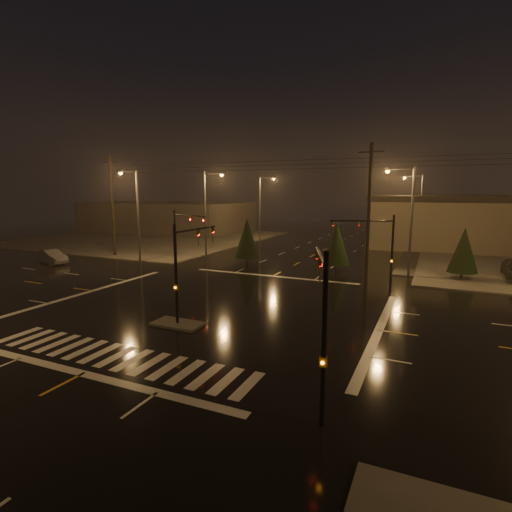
{
  "coord_description": "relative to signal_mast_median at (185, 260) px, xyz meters",
  "views": [
    {
      "loc": [
        13.61,
        -22.72,
        7.87
      ],
      "look_at": [
        1.34,
        4.3,
        3.0
      ],
      "focal_mm": 28.0,
      "sensor_mm": 36.0,
      "label": 1
    }
  ],
  "objects": [
    {
      "name": "signal_mast_ne",
      "position": [
        9.5,
        13.21,
        0.04
      ],
      "size": [
        4.84,
        1.86,
        6.0
      ],
      "color": "black",
      "rests_on": "ground"
    },
    {
      "name": "streetlight_5",
      "position": [
        -16.0,
        14.26,
        2.05
      ],
      "size": [
        0.32,
        2.77,
        10.0
      ],
      "color": "#38383A",
      "rests_on": "ground"
    },
    {
      "name": "utility_pole_1",
      "position": [
        8.0,
        17.07,
        2.38
      ],
      "size": [
        2.2,
        0.32,
        12.0
      ],
      "color": "black",
      "rests_on": "ground"
    },
    {
      "name": "median_island",
      "position": [
        -0.0,
        -0.93,
        -3.68
      ],
      "size": [
        3.0,
        1.6,
        0.15
      ],
      "primitive_type": "cube",
      "color": "#44423D",
      "rests_on": "ground"
    },
    {
      "name": "commercial_block",
      "position": [
        -35.0,
        45.07,
        -0.95
      ],
      "size": [
        30.0,
        18.0,
        5.6
      ],
      "primitive_type": "cube",
      "color": "#433D3B",
      "rests_on": "ground"
    },
    {
      "name": "crosswalk",
      "position": [
        -0.0,
        -5.93,
        -3.75
      ],
      "size": [
        15.0,
        2.6,
        0.01
      ],
      "primitive_type": "cube",
      "color": "beige",
      "rests_on": "ground"
    },
    {
      "name": "conifer_4",
      "position": [
        4.82,
        18.84,
        -1.03
      ],
      "size": [
        2.6,
        2.6,
        4.76
      ],
      "color": "black",
      "rests_on": "ground"
    },
    {
      "name": "utility_pole_0",
      "position": [
        -22.0,
        17.07,
        2.38
      ],
      "size": [
        2.2,
        0.32,
        12.0
      ],
      "color": "black",
      "rests_on": "ground"
    },
    {
      "name": "car_crossing",
      "position": [
        -24.58,
        10.27,
        -3.01
      ],
      "size": [
        4.76,
        2.5,
        1.49
      ],
      "primitive_type": "imported",
      "rotation": [
        0.0,
        0.0,
        1.36
      ],
      "color": "#5B5F63",
      "rests_on": "ground"
    },
    {
      "name": "ground",
      "position": [
        -0.0,
        3.07,
        -3.75
      ],
      "size": [
        140.0,
        140.0,
        0.0
      ],
      "primitive_type": "plane",
      "color": "black",
      "rests_on": "ground"
    },
    {
      "name": "signal_mast_median",
      "position": [
        0.0,
        0.0,
        0.0
      ],
      "size": [
        0.25,
        4.59,
        6.0
      ],
      "color": "black",
      "rests_on": "ground"
    },
    {
      "name": "streetlight_3",
      "position": [
        11.18,
        19.07,
        2.05
      ],
      "size": [
        2.77,
        0.32,
        10.0
      ],
      "color": "#38383A",
      "rests_on": "ground"
    },
    {
      "name": "streetlight_2",
      "position": [
        -11.18,
        37.07,
        2.05
      ],
      "size": [
        2.77,
        0.32,
        10.0
      ],
      "color": "#38383A",
      "rests_on": "ground"
    },
    {
      "name": "sidewalk_nw",
      "position": [
        -30.0,
        33.07,
        -3.69
      ],
      "size": [
        36.0,
        36.0,
        0.12
      ],
      "primitive_type": "cube",
      "color": "#44423D",
      "rests_on": "ground"
    },
    {
      "name": "streetlight_1",
      "position": [
        -11.18,
        21.07,
        2.05
      ],
      "size": [
        2.77,
        0.32,
        10.0
      ],
      "color": "#38383A",
      "rests_on": "ground"
    },
    {
      "name": "signal_mast_nw",
      "position": [
        -9.5,
        13.21,
        0.04
      ],
      "size": [
        4.84,
        1.86,
        6.0
      ],
      "color": "black",
      "rests_on": "ground"
    },
    {
      "name": "conifer_0",
      "position": [
        15.92,
        19.64,
        -1.06
      ],
      "size": [
        2.55,
        2.55,
        4.69
      ],
      "color": "black",
      "rests_on": "ground"
    },
    {
      "name": "streetlight_4",
      "position": [
        11.18,
        39.07,
        2.05
      ],
      "size": [
        2.77,
        0.32,
        10.0
      ],
      "color": "#38383A",
      "rests_on": "ground"
    },
    {
      "name": "stop_bar_far",
      "position": [
        -0.0,
        14.07,
        -3.75
      ],
      "size": [
        16.0,
        0.5,
        0.01
      ],
      "primitive_type": "cube",
      "color": "beige",
      "rests_on": "ground"
    },
    {
      "name": "stop_bar_near",
      "position": [
        -0.0,
        -7.93,
        -3.75
      ],
      "size": [
        16.0,
        0.5,
        0.01
      ],
      "primitive_type": "cube",
      "color": "beige",
      "rests_on": "ground"
    },
    {
      "name": "signal_mast_se",
      "position": [
        10.23,
        -6.68,
        -0.04
      ],
      "size": [
        1.55,
        3.87,
        6.0
      ],
      "color": "black",
      "rests_on": "ground"
    },
    {
      "name": "conifer_3",
      "position": [
        -4.94,
        18.84,
        -0.92
      ],
      "size": [
        2.73,
        2.73,
        4.96
      ],
      "color": "black",
      "rests_on": "ground"
    }
  ]
}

